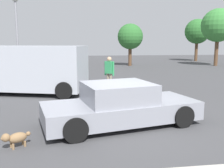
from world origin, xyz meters
The scene contains 9 objects.
ground_plane centered at (0.00, 0.00, 0.00)m, with size 80.00×80.00×0.00m, color #424244.
sedan_foreground centered at (-0.13, -0.05, 0.58)m, with size 4.85×2.80×1.26m.
dog centered at (-2.82, -1.38, 0.24)m, with size 0.59×0.46×0.39m.
van_white centered at (-3.68, 5.19, 1.22)m, with size 5.74×3.49×2.27m.
pedestrian centered at (0.25, 5.51, 1.02)m, with size 0.46×0.44×1.71m.
light_post_mid centered at (-5.21, 10.16, 3.76)m, with size 0.44×0.44×5.42m.
tree_back_left centered at (4.12, 18.88, 3.01)m, with size 2.64×2.64×4.36m.
tree_back_center centered at (13.03, 17.58, 4.14)m, with size 3.41×3.41×5.87m.
tree_back_right centered at (14.08, 24.25, 3.81)m, with size 3.18×3.18×5.42m.
Camera 1 is at (-1.35, -7.20, 2.43)m, focal length 40.43 mm.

